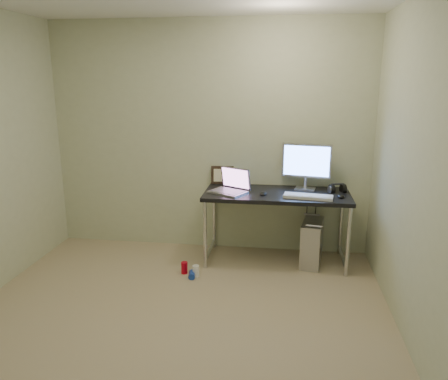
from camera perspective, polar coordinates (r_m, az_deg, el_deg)
floor at (r=3.60m, az=-6.81°, el=-17.52°), size 3.50×3.50×0.00m
wall_back at (r=4.80m, az=-1.99°, el=6.75°), size 3.50×0.02×2.50m
wall_right at (r=3.15m, az=24.92°, el=1.21°), size 0.02×3.50×2.50m
desk at (r=4.53m, az=6.88°, el=-1.37°), size 1.49×0.65×0.75m
tower_computer at (r=4.66m, az=11.39°, el=-6.74°), size 0.26×0.47×0.49m
cable_a at (r=4.88m, az=10.71°, el=-3.61°), size 0.01×0.16×0.69m
cable_b at (r=4.88m, az=11.77°, el=-3.94°), size 0.02×0.11×0.71m
can_red at (r=4.43m, az=-5.20°, el=-10.08°), size 0.08×0.08×0.12m
can_white at (r=4.35m, az=-3.70°, el=-10.54°), size 0.08×0.08×0.12m
can_blue at (r=4.35m, az=-4.22°, el=-10.98°), size 0.08×0.12×0.06m
laptop at (r=4.49m, az=0.90°, el=0.46°), size 0.45×0.42×0.25m
monitor at (r=4.63m, az=10.70°, el=3.50°), size 0.51×0.18×0.48m
keyboard at (r=4.36m, az=10.94°, el=-0.84°), size 0.49×0.22×0.03m
mouse_right at (r=4.45m, az=15.02°, el=-0.70°), size 0.08×0.12×0.04m
mouse_left at (r=4.41m, az=5.13°, el=-0.39°), size 0.09×0.13×0.04m
headphones at (r=4.64m, az=14.59°, el=0.10°), size 0.20×0.11×0.11m
picture_frame at (r=4.83m, az=-0.21°, el=1.97°), size 0.26×0.10×0.20m
webcam at (r=4.77m, az=2.05°, el=1.63°), size 0.04×0.03×0.11m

